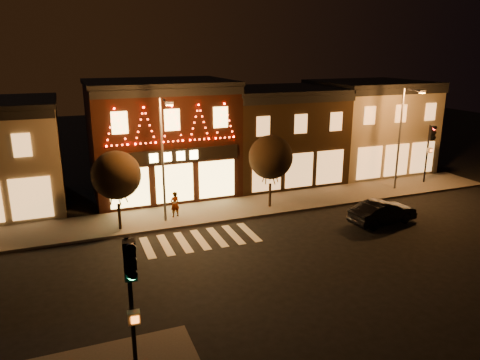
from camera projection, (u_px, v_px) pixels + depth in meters
ground at (224, 270)px, 22.12m from camera, size 120.00×120.00×0.00m
sidewalk_far at (212, 211)px, 29.96m from camera, size 44.00×4.00×0.15m
building_pulp at (161, 137)px, 33.48m from camera, size 10.20×8.34×8.30m
building_right_a at (276, 134)px, 36.92m from camera, size 9.20×8.28×7.50m
building_right_b at (368, 126)px, 40.02m from camera, size 9.20×8.28×7.80m
traffic_signal_near at (131, 288)px, 13.03m from camera, size 0.39×0.54×5.15m
traffic_signal_far at (430, 142)px, 35.36m from camera, size 0.39×0.53×4.62m
streetlamp_mid at (164, 152)px, 26.79m from camera, size 0.54×1.73×7.55m
streetlamp_right at (403, 131)px, 33.33m from camera, size 0.63×1.74×7.58m
tree_left at (116, 175)px, 25.98m from camera, size 2.82×2.82×4.72m
tree_right at (271, 157)px, 29.79m from camera, size 2.92×2.92×4.89m
dark_sedan at (383, 212)px, 27.94m from camera, size 4.55×2.00×1.45m
pedestrian at (175, 204)px, 28.61m from camera, size 0.68×0.53×1.66m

